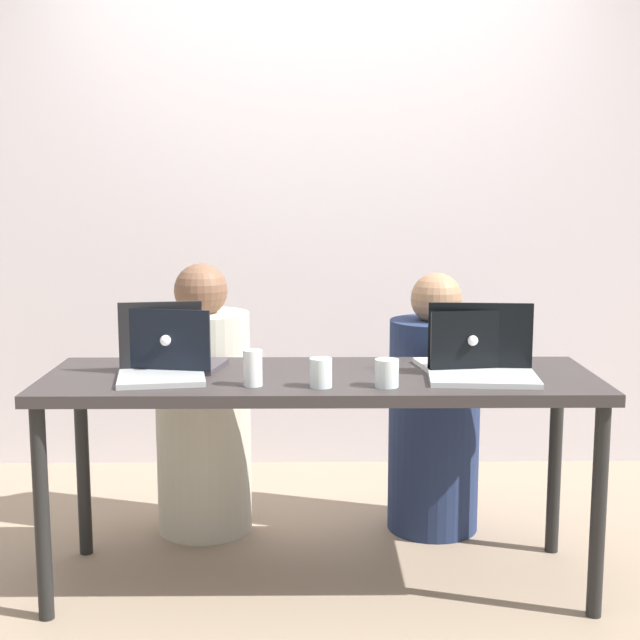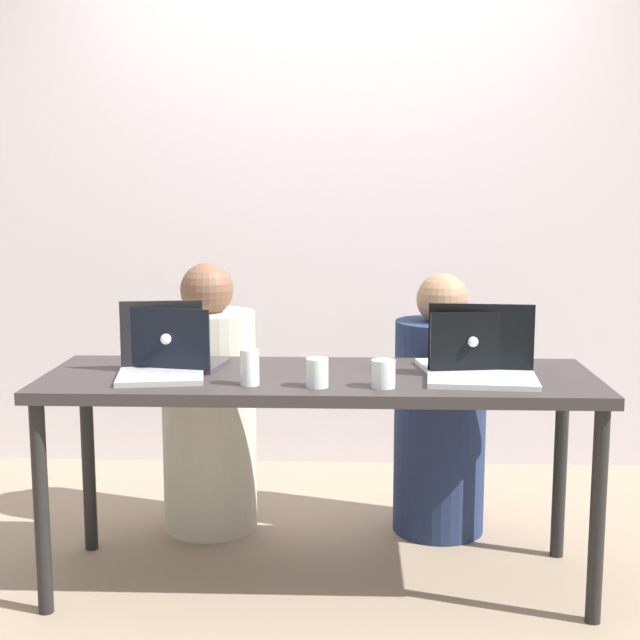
% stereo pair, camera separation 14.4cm
% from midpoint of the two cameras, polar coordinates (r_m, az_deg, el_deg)
% --- Properties ---
extents(ground_plane, '(12.00, 12.00, 0.00)m').
position_cam_midpoint_polar(ground_plane, '(3.30, 1.26, -16.42)').
color(ground_plane, gray).
extents(back_wall, '(4.91, 0.10, 2.60)m').
position_cam_midpoint_polar(back_wall, '(4.41, 1.61, 7.42)').
color(back_wall, silver).
rests_on(back_wall, ground).
extents(desk, '(1.89, 0.62, 0.75)m').
position_cam_midpoint_polar(desk, '(3.07, 1.31, -4.79)').
color(desk, '#322C2D').
rests_on(desk, ground).
extents(person_on_left, '(0.38, 0.38, 1.09)m').
position_cam_midpoint_polar(person_on_left, '(3.65, -5.97, -5.89)').
color(person_on_left, '#BCB7A5').
rests_on(person_on_left, ground).
extents(person_on_right, '(0.42, 0.42, 1.05)m').
position_cam_midpoint_polar(person_on_right, '(3.64, 8.81, -6.24)').
color(person_on_right, '#202C4E').
rests_on(person_on_right, ground).
extents(laptop_front_right, '(0.38, 0.30, 0.24)m').
position_cam_midpoint_polar(laptop_front_right, '(3.04, 11.65, -2.78)').
color(laptop_front_right, silver).
rests_on(laptop_front_right, desk).
extents(laptop_front_left, '(0.32, 0.31, 0.25)m').
position_cam_midpoint_polar(laptop_front_left, '(3.06, -8.81, -2.58)').
color(laptop_front_left, '#AEB2B3').
rests_on(laptop_front_left, desk).
extents(laptop_back_left, '(0.34, 0.29, 0.23)m').
position_cam_midpoint_polar(laptop_back_left, '(3.17, -7.91, -2.25)').
color(laptop_back_left, '#3B343C').
rests_on(laptop_back_left, desk).
extents(laptop_back_right, '(0.32, 0.28, 0.22)m').
position_cam_midpoint_polar(laptop_back_right, '(3.16, 10.58, -2.37)').
color(laptop_back_right, silver).
rests_on(laptop_back_right, desk).
extents(water_glass_left, '(0.06, 0.06, 0.12)m').
position_cam_midpoint_polar(water_glass_left, '(2.89, -3.10, -3.20)').
color(water_glass_left, white).
rests_on(water_glass_left, desk).
extents(water_glass_center, '(0.07, 0.07, 0.09)m').
position_cam_midpoint_polar(water_glass_center, '(2.86, 1.18, -3.52)').
color(water_glass_center, silver).
rests_on(water_glass_center, desk).
extents(water_glass_right, '(0.08, 0.08, 0.09)m').
position_cam_midpoint_polar(water_glass_right, '(2.87, 5.51, -3.56)').
color(water_glass_right, silver).
rests_on(water_glass_right, desk).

